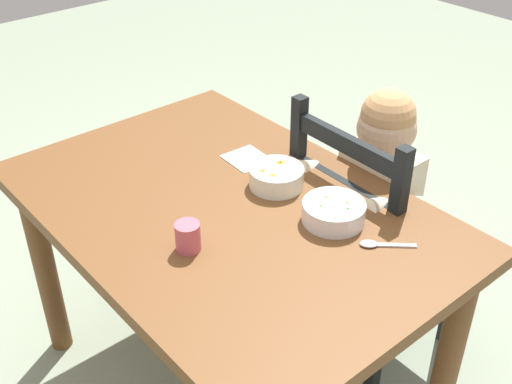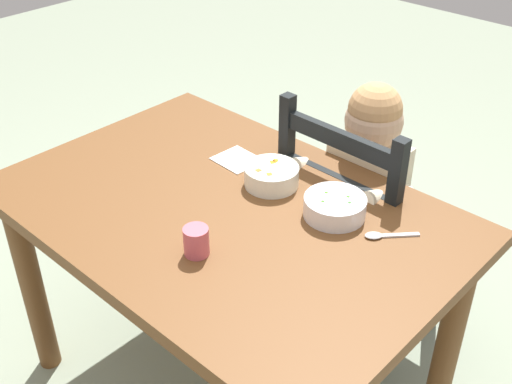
% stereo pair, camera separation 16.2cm
% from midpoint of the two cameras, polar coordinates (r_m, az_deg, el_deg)
% --- Properties ---
extents(dining_table, '(1.22, 0.82, 0.72)m').
position_cam_midpoint_polar(dining_table, '(1.75, 0.13, -4.17)').
color(dining_table, brown).
rests_on(dining_table, ground).
extents(dining_chair, '(0.43, 0.43, 0.91)m').
position_cam_midpoint_polar(dining_chair, '(2.06, 12.19, -4.31)').
color(dining_chair, black).
rests_on(dining_chair, ground).
extents(child_figure, '(0.32, 0.31, 0.95)m').
position_cam_midpoint_polar(child_figure, '(1.95, 12.72, -0.12)').
color(child_figure, beige).
rests_on(child_figure, ground).
extents(bowl_of_peas, '(0.16, 0.16, 0.06)m').
position_cam_midpoint_polar(bowl_of_peas, '(1.63, 9.75, -1.82)').
color(bowl_of_peas, white).
rests_on(bowl_of_peas, dining_table).
extents(bowl_of_carrots, '(0.15, 0.15, 0.06)m').
position_cam_midpoint_polar(bowl_of_carrots, '(1.75, 4.47, 1.31)').
color(bowl_of_carrots, white).
rests_on(bowl_of_carrots, dining_table).
extents(spoon, '(0.11, 0.11, 0.01)m').
position_cam_midpoint_polar(spoon, '(1.59, 13.63, -4.64)').
color(spoon, silver).
rests_on(spoon, dining_table).
extents(drinking_cup, '(0.06, 0.06, 0.07)m').
position_cam_midpoint_polar(drinking_cup, '(1.52, -3.05, -4.10)').
color(drinking_cup, '#CD5969').
rests_on(drinking_cup, dining_table).
extents(paper_napkin, '(0.13, 0.12, 0.00)m').
position_cam_midpoint_polar(paper_napkin, '(1.89, 1.66, 2.90)').
color(paper_napkin, white).
rests_on(paper_napkin, dining_table).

